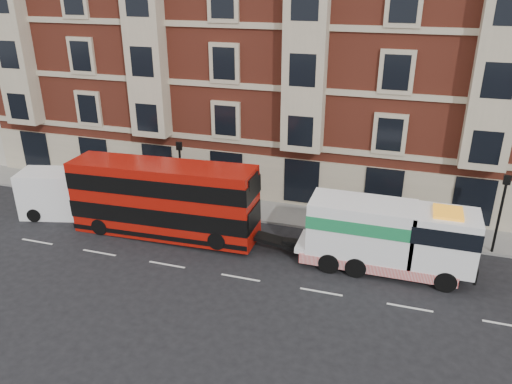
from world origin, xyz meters
TOP-DOWN VIEW (x-y plane):
  - ground at (0.00, 0.00)m, footprint 120.00×120.00m
  - sidewalk at (0.00, 7.50)m, footprint 90.00×3.00m
  - victorian_terrace at (0.50, 15.00)m, footprint 45.00×12.00m
  - lamp_post_west at (-6.00, 6.20)m, footprint 0.35×0.15m
  - lamp_post_east at (12.00, 6.20)m, footprint 0.35×0.15m
  - double_decker_bus at (-5.53, 2.92)m, footprint 10.60×2.43m
  - tow_truck at (6.53, 2.92)m, footprint 8.49×2.51m
  - box_van at (-12.42, 3.51)m, footprint 5.80×3.47m
  - pedestrian at (-7.60, 6.15)m, footprint 0.69×0.64m

SIDE VIEW (x-z plane):
  - ground at x=0.00m, z-range 0.00..0.00m
  - sidewalk at x=0.00m, z-range 0.00..0.15m
  - pedestrian at x=-7.60m, z-range 0.15..1.73m
  - box_van at x=-12.42m, z-range -0.02..2.80m
  - tow_truck at x=6.53m, z-range 0.11..3.64m
  - double_decker_bus at x=-5.53m, z-range 0.13..4.42m
  - lamp_post_west at x=-6.00m, z-range 0.50..4.85m
  - lamp_post_east at x=12.00m, z-range 0.50..4.85m
  - victorian_terrace at x=0.50m, z-range -0.13..20.27m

